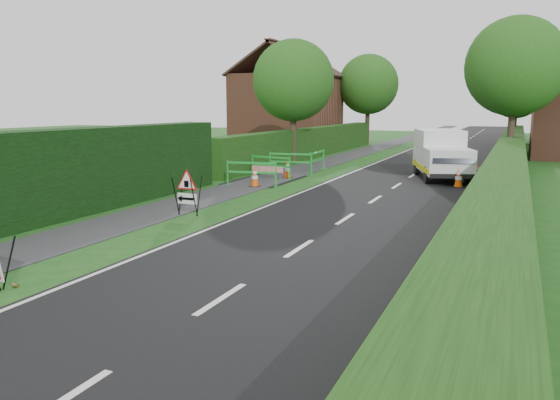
# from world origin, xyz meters

# --- Properties ---
(ground) EXTENTS (120.00, 120.00, 0.00)m
(ground) POSITION_xyz_m (0.00, 0.00, 0.00)
(ground) COLOR #184B15
(ground) RESTS_ON ground
(road_surface) EXTENTS (6.00, 90.00, 0.02)m
(road_surface) POSITION_xyz_m (2.50, 35.00, 0.00)
(road_surface) COLOR black
(road_surface) RESTS_ON ground
(footpath) EXTENTS (2.00, 90.00, 0.02)m
(footpath) POSITION_xyz_m (-3.00, 35.00, 0.01)
(footpath) COLOR #2D2D30
(footpath) RESTS_ON ground
(hedge_west_near) EXTENTS (1.10, 18.00, 2.50)m
(hedge_west_near) POSITION_xyz_m (-5.00, 0.00, 0.00)
(hedge_west_near) COLOR black
(hedge_west_near) RESTS_ON ground
(hedge_west_far) EXTENTS (1.00, 24.00, 1.80)m
(hedge_west_far) POSITION_xyz_m (-5.00, 22.00, 0.00)
(hedge_west_far) COLOR #14380F
(hedge_west_far) RESTS_ON ground
(hedge_east) EXTENTS (1.20, 50.00, 1.50)m
(hedge_east) POSITION_xyz_m (6.50, 16.00, 0.00)
(hedge_east) COLOR #14380F
(hedge_east) RESTS_ON ground
(house_west) EXTENTS (7.50, 7.40, 7.88)m
(house_west) POSITION_xyz_m (-10.00, 30.00, 2.90)
(house_west) COLOR brown
(house_west) RESTS_ON ground
(tree_nw) EXTENTS (4.40, 4.40, 6.70)m
(tree_nw) POSITION_xyz_m (-4.60, 18.00, 4.48)
(tree_nw) COLOR #2D2116
(tree_nw) RESTS_ON ground
(tree_ne) EXTENTS (5.20, 5.20, 7.79)m
(tree_ne) POSITION_xyz_m (6.40, 22.00, 5.17)
(tree_ne) COLOR #2D2116
(tree_ne) RESTS_ON ground
(tree_fw) EXTENTS (4.80, 4.80, 7.24)m
(tree_fw) POSITION_xyz_m (-4.60, 34.00, 4.83)
(tree_fw) COLOR #2D2116
(tree_fw) RESTS_ON ground
(tree_fe) EXTENTS (4.20, 4.20, 6.33)m
(tree_fe) POSITION_xyz_m (6.40, 38.00, 4.22)
(tree_fe) COLOR #2D2116
(tree_fe) RESTS_ON ground
(triangle_sign) EXTENTS (0.78, 0.78, 1.14)m
(triangle_sign) POSITION_xyz_m (-1.85, 3.13, 0.79)
(triangle_sign) COLOR black
(triangle_sign) RESTS_ON ground
(works_van) EXTENTS (3.11, 4.92, 2.10)m
(works_van) POSITION_xyz_m (3.77, 14.46, 1.11)
(works_van) COLOR silver
(works_van) RESTS_ON ground
(traffic_cone_0) EXTENTS (0.38, 0.38, 0.79)m
(traffic_cone_0) POSITION_xyz_m (4.77, 12.07, 0.39)
(traffic_cone_0) COLOR black
(traffic_cone_0) RESTS_ON ground
(traffic_cone_1) EXTENTS (0.38, 0.38, 0.79)m
(traffic_cone_1) POSITION_xyz_m (5.33, 13.89, 0.39)
(traffic_cone_1) COLOR black
(traffic_cone_1) RESTS_ON ground
(traffic_cone_2) EXTENTS (0.38, 0.38, 0.79)m
(traffic_cone_2) POSITION_xyz_m (5.10, 15.22, 0.39)
(traffic_cone_2) COLOR black
(traffic_cone_2) RESTS_ON ground
(traffic_cone_3) EXTENTS (0.38, 0.38, 0.79)m
(traffic_cone_3) POSITION_xyz_m (-2.59, 9.11, 0.39)
(traffic_cone_3) COLOR black
(traffic_cone_3) RESTS_ON ground
(traffic_cone_4) EXTENTS (0.38, 0.38, 0.79)m
(traffic_cone_4) POSITION_xyz_m (-2.40, 12.00, 0.39)
(traffic_cone_4) COLOR black
(traffic_cone_4) RESTS_ON ground
(ped_barrier_0) EXTENTS (2.09, 0.67, 1.00)m
(ped_barrier_0) POSITION_xyz_m (-2.80, 9.24, 0.63)
(ped_barrier_0) COLOR green
(ped_barrier_0) RESTS_ON ground
(ped_barrier_1) EXTENTS (2.09, 0.74, 1.00)m
(ped_barrier_1) POSITION_xyz_m (-3.10, 11.71, 0.63)
(ped_barrier_1) COLOR green
(ped_barrier_1) RESTS_ON ground
(ped_barrier_2) EXTENTS (2.09, 0.64, 1.00)m
(ped_barrier_2) POSITION_xyz_m (-2.91, 13.56, 0.63)
(ped_barrier_2) COLOR green
(ped_barrier_2) RESTS_ON ground
(ped_barrier_3) EXTENTS (0.37, 2.06, 1.00)m
(ped_barrier_3) POSITION_xyz_m (-2.05, 14.86, 0.63)
(ped_barrier_3) COLOR green
(ped_barrier_3) RESTS_ON ground
(redwhite_plank) EXTENTS (1.50, 0.13, 0.25)m
(redwhite_plank) POSITION_xyz_m (-3.03, 11.25, 0.00)
(redwhite_plank) COLOR red
(redwhite_plank) RESTS_ON ground
(litter_can) EXTENTS (0.12, 0.07, 0.07)m
(litter_can) POSITION_xyz_m (-1.13, -3.40, 0.00)
(litter_can) COLOR #BF7F4C
(litter_can) RESTS_ON ground
(hatchback_car) EXTENTS (2.06, 3.79, 1.22)m
(hatchback_car) POSITION_xyz_m (2.93, 26.79, 0.61)
(hatchback_car) COLOR silver
(hatchback_car) RESTS_ON ground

